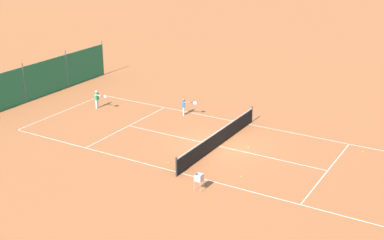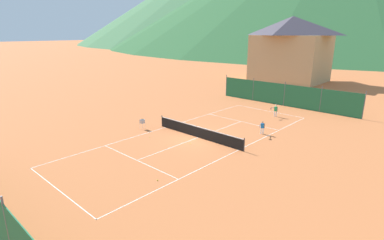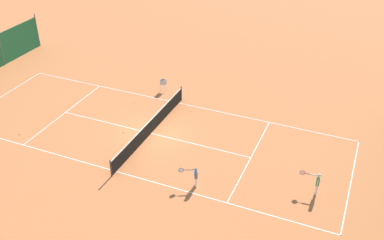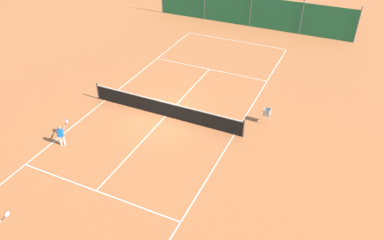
% 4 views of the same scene
% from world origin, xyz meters
% --- Properties ---
extents(ground_plane, '(600.00, 600.00, 0.00)m').
position_xyz_m(ground_plane, '(0.00, 0.00, 0.00)').
color(ground_plane, '#BC6638').
extents(court_line_markings, '(8.25, 23.85, 0.01)m').
position_xyz_m(court_line_markings, '(0.00, 0.00, 0.00)').
color(court_line_markings, white).
rests_on(court_line_markings, ground).
extents(tennis_net, '(9.18, 0.08, 1.06)m').
position_xyz_m(tennis_net, '(0.00, 0.00, 0.50)').
color(tennis_net, '#2D2D2D').
rests_on(tennis_net, ground).
extents(windscreen_fence_far, '(17.28, 0.08, 2.90)m').
position_xyz_m(windscreen_fence_far, '(-0.00, 15.50, 1.31)').
color(windscreen_fence_far, '#236B42').
rests_on(windscreen_fence_far, ground).
extents(player_near_baseline, '(0.44, 1.01, 1.16)m').
position_xyz_m(player_near_baseline, '(3.49, 4.40, 0.68)').
color(player_near_baseline, white).
rests_on(player_near_baseline, ground).
extents(player_far_service, '(0.43, 1.06, 1.27)m').
position_xyz_m(player_far_service, '(1.64, 10.29, 0.74)').
color(player_far_service, white).
rests_on(player_far_service, ground).
extents(tennis_ball_by_net_left, '(0.07, 0.07, 0.07)m').
position_xyz_m(tennis_ball_by_net_left, '(-2.94, -2.85, 0.03)').
color(tennis_ball_by_net_left, '#CCE033').
rests_on(tennis_ball_by_net_left, ground).
extents(tennis_ball_service_box, '(0.07, 0.07, 0.07)m').
position_xyz_m(tennis_ball_service_box, '(0.60, -1.62, 0.03)').
color(tennis_ball_service_box, '#CCE033').
rests_on(tennis_ball_service_box, ground).
extents(tennis_ball_near_corner, '(0.07, 0.07, 0.07)m').
position_xyz_m(tennis_ball_near_corner, '(3.29, -7.38, 0.03)').
color(tennis_ball_near_corner, '#CCE033').
rests_on(tennis_ball_near_corner, ground).
extents(tennis_ball_mid_court, '(0.07, 0.07, 0.07)m').
position_xyz_m(tennis_ball_mid_court, '(-3.42, 1.21, 0.03)').
color(tennis_ball_mid_court, '#CCE033').
rests_on(tennis_ball_mid_court, ground).
extents(ball_hopper, '(0.36, 0.36, 0.89)m').
position_xyz_m(ball_hopper, '(-5.31, -1.73, 0.65)').
color(ball_hopper, '#B7B7BC').
rests_on(ball_hopper, ground).
extents(alpine_chalet, '(13.00, 10.00, 11.20)m').
position_xyz_m(alpine_chalet, '(-8.48, 34.23, 5.82)').
color(alpine_chalet, tan).
rests_on(alpine_chalet, ground).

